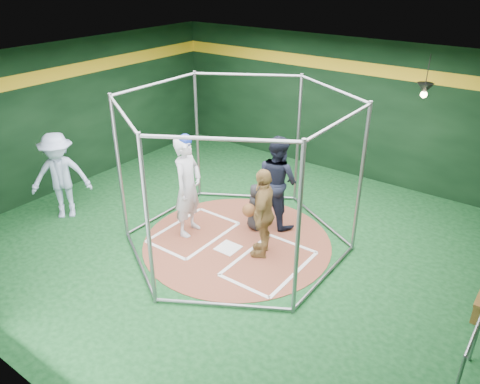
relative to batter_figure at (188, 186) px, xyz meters
The scene contains 13 objects.
room_shell 1.27m from the batter_figure, 14.82° to the left, with size 10.10×9.10×3.53m.
clay_disc 1.52m from the batter_figure, 14.41° to the left, with size 3.80×3.80×0.01m, color brown.
home_plate 1.49m from the batter_figure, ahead, with size 0.43×0.43×0.01m, color white.
batter_box_left 1.07m from the batter_figure, 10.77° to the left, with size 1.17×1.77×0.01m.
batter_box_right 2.25m from the batter_figure, ahead, with size 1.17×1.77×0.01m.
batting_cage 1.15m from the batter_figure, 14.41° to the left, with size 4.05×4.67×3.00m.
pendant_lamp_near 5.31m from the batter_figure, 50.06° to the left, with size 0.34×0.34×0.90m.
batter_figure is the anchor object (origin of this frame).
visitor_leopard 1.70m from the batter_figure, ahead, with size 1.05×0.44×1.79m, color tan.
catcher_figure 1.48m from the batter_figure, 41.47° to the left, with size 0.58×0.63×1.02m.
umpire 1.88m from the batter_figure, 48.13° to the left, with size 0.96×0.75×1.98m, color black.
bystander_blue 2.91m from the batter_figure, 157.63° to the right, with size 1.26×0.72×1.95m, color #ABBEE2.
steel_railing 5.66m from the batter_figure, ahead, with size 0.05×1.05×0.90m.
Camera 1 is at (4.81, -6.45, 5.18)m, focal length 35.00 mm.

